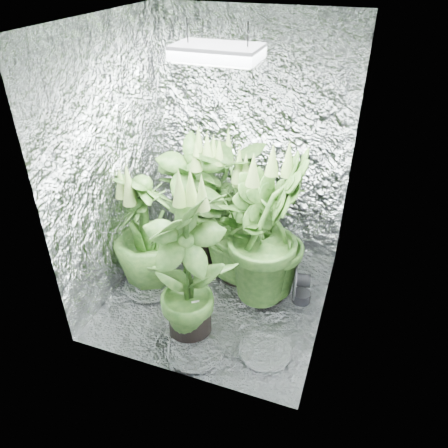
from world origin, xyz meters
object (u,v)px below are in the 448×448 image
at_px(plant_b, 195,206).
at_px(plant_e, 240,222).
at_px(plant_f, 187,268).
at_px(grow_lamp, 217,53).
at_px(circulation_fan, 299,285).
at_px(plant_c, 269,231).
at_px(plant_d, 147,231).
at_px(plant_a, 219,195).

bearing_deg(plant_b, plant_e, -11.11).
height_order(plant_e, plant_f, plant_f).
distance_m(grow_lamp, circulation_fan, 1.78).
relative_size(plant_c, circulation_fan, 3.50).
bearing_deg(plant_e, plant_c, -29.51).
distance_m(plant_b, plant_d, 0.46).
bearing_deg(plant_e, plant_f, -99.85).
distance_m(plant_d, circulation_fan, 1.24).
bearing_deg(plant_c, plant_d, -170.42).
bearing_deg(plant_f, grow_lamp, 83.53).
relative_size(grow_lamp, plant_e, 0.45).
xyz_separation_m(plant_c, plant_e, (-0.26, 0.15, -0.07)).
relative_size(grow_lamp, circulation_fan, 1.37).
bearing_deg(plant_b, plant_a, 65.35).
relative_size(plant_b, plant_f, 0.94).
relative_size(plant_b, plant_d, 1.11).
distance_m(plant_a, plant_e, 0.44).
xyz_separation_m(plant_a, plant_f, (0.18, -1.05, 0.05)).
height_order(grow_lamp, plant_c, grow_lamp).
bearing_deg(plant_e, circulation_fan, -14.96).
distance_m(plant_a, plant_d, 0.73).
xyz_separation_m(plant_c, circulation_fan, (0.26, 0.01, -0.44)).
height_order(plant_b, plant_d, plant_b).
bearing_deg(plant_b, plant_f, -70.42).
height_order(plant_a, plant_d, plant_a).
relative_size(grow_lamp, plant_b, 0.42).
bearing_deg(circulation_fan, grow_lamp, -177.06).
relative_size(plant_c, plant_f, 1.01).
bearing_deg(plant_a, plant_d, -119.72).
bearing_deg(plant_d, plant_a, 60.28).
relative_size(grow_lamp, plant_d, 0.47).
xyz_separation_m(grow_lamp, plant_b, (-0.34, 0.36, -1.28)).
height_order(plant_b, circulation_fan, plant_b).
distance_m(grow_lamp, plant_c, 1.28).
relative_size(plant_d, plant_e, 0.96).
bearing_deg(plant_d, plant_e, 24.64).
bearing_deg(plant_f, plant_a, 99.50).
bearing_deg(circulation_fan, plant_b, 156.31).
bearing_deg(plant_f, plant_b, 109.58).
xyz_separation_m(plant_c, plant_f, (-0.39, -0.58, -0.00)).
relative_size(plant_a, plant_d, 1.05).
height_order(plant_a, plant_b, plant_b).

